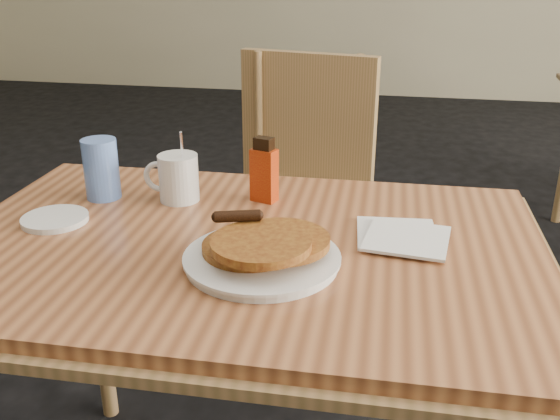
% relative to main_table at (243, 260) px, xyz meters
% --- Properties ---
extents(main_table, '(1.20, 0.83, 0.75)m').
position_rel_main_table_xyz_m(main_table, '(0.00, 0.00, 0.00)').
color(main_table, '#A7663B').
rests_on(main_table, floor).
extents(chair_main_far, '(0.53, 0.53, 0.98)m').
position_rel_main_table_xyz_m(chair_main_far, '(-0.00, 0.77, -0.12)').
color(chair_main_far, '#9E774A').
rests_on(chair_main_far, floor).
extents(pancake_plate, '(0.28, 0.28, 0.08)m').
position_rel_main_table_xyz_m(pancake_plate, '(0.06, -0.09, 0.07)').
color(pancake_plate, white).
rests_on(pancake_plate, main_table).
extents(coffee_mug, '(0.13, 0.09, 0.17)m').
position_rel_main_table_xyz_m(coffee_mug, '(-0.19, 0.18, 0.10)').
color(coffee_mug, white).
rests_on(coffee_mug, main_table).
extents(syrup_bottle, '(0.06, 0.05, 0.15)m').
position_rel_main_table_xyz_m(syrup_bottle, '(-0.00, 0.22, 0.11)').
color(syrup_bottle, maroon).
rests_on(syrup_bottle, main_table).
extents(napkin_stack, '(0.19, 0.20, 0.01)m').
position_rel_main_table_xyz_m(napkin_stack, '(0.30, 0.07, 0.05)').
color(napkin_stack, silver).
rests_on(napkin_stack, main_table).
extents(blue_tumbler, '(0.10, 0.10, 0.14)m').
position_rel_main_table_xyz_m(blue_tumbler, '(-0.36, 0.17, 0.11)').
color(blue_tumbler, '#5C84D9').
rests_on(blue_tumbler, main_table).
extents(side_saucer, '(0.15, 0.15, 0.01)m').
position_rel_main_table_xyz_m(side_saucer, '(-0.40, 0.02, 0.05)').
color(side_saucer, white).
rests_on(side_saucer, main_table).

